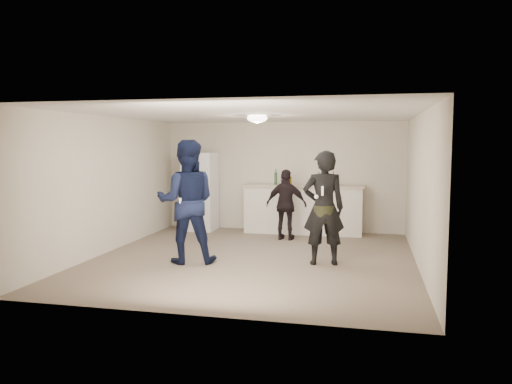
% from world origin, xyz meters
% --- Properties ---
extents(floor, '(6.00, 6.00, 0.00)m').
position_xyz_m(floor, '(0.00, 0.00, 0.00)').
color(floor, '#6B5B4C').
rests_on(floor, ground).
extents(ceiling, '(6.00, 6.00, 0.00)m').
position_xyz_m(ceiling, '(0.00, 0.00, 2.50)').
color(ceiling, silver).
rests_on(ceiling, wall_back).
extents(wall_back, '(6.00, 0.00, 6.00)m').
position_xyz_m(wall_back, '(0.00, 3.00, 1.25)').
color(wall_back, beige).
rests_on(wall_back, floor).
extents(wall_front, '(6.00, 0.00, 6.00)m').
position_xyz_m(wall_front, '(0.00, -3.00, 1.25)').
color(wall_front, beige).
rests_on(wall_front, floor).
extents(wall_left, '(0.00, 6.00, 6.00)m').
position_xyz_m(wall_left, '(-2.75, 0.00, 1.25)').
color(wall_left, beige).
rests_on(wall_left, floor).
extents(wall_right, '(0.00, 6.00, 6.00)m').
position_xyz_m(wall_right, '(2.75, 0.00, 1.25)').
color(wall_right, beige).
rests_on(wall_right, floor).
extents(counter, '(2.60, 0.56, 1.05)m').
position_xyz_m(counter, '(0.52, 2.67, 0.53)').
color(counter, silver).
rests_on(counter, floor).
extents(counter_top, '(2.68, 0.64, 0.04)m').
position_xyz_m(counter_top, '(0.52, 2.67, 1.07)').
color(counter_top, '#C3AD97').
rests_on(counter_top, counter).
extents(fridge, '(0.70, 0.70, 1.80)m').
position_xyz_m(fridge, '(-1.88, 2.60, 0.90)').
color(fridge, white).
rests_on(fridge, floor).
extents(fridge_handle, '(0.02, 0.02, 0.60)m').
position_xyz_m(fridge_handle, '(-1.60, 2.23, 1.30)').
color(fridge_handle, silver).
rests_on(fridge_handle, fridge).
extents(ceiling_dome, '(0.36, 0.36, 0.16)m').
position_xyz_m(ceiling_dome, '(0.00, 0.30, 2.45)').
color(ceiling_dome, white).
rests_on(ceiling_dome, ceiling).
extents(shaker, '(0.08, 0.08, 0.17)m').
position_xyz_m(shaker, '(0.14, 2.60, 1.18)').
color(shaker, silver).
rests_on(shaker, counter_top).
extents(man, '(1.18, 1.03, 2.07)m').
position_xyz_m(man, '(-1.03, -0.52, 1.03)').
color(man, '#101B43').
rests_on(man, floor).
extents(woman, '(0.77, 0.60, 1.89)m').
position_xyz_m(woman, '(1.22, -0.15, 0.94)').
color(woman, black).
rests_on(woman, floor).
extents(camo_shorts, '(0.34, 0.34, 0.28)m').
position_xyz_m(camo_shorts, '(1.22, -0.15, 0.85)').
color(camo_shorts, '#2D3217').
rests_on(camo_shorts, woman).
extents(spectator, '(0.90, 0.44, 1.47)m').
position_xyz_m(spectator, '(0.28, 1.84, 0.74)').
color(spectator, black).
rests_on(spectator, floor).
extents(remote_man, '(0.04, 0.04, 0.15)m').
position_xyz_m(remote_man, '(-1.03, -0.80, 1.05)').
color(remote_man, white).
rests_on(remote_man, man).
extents(nunchuk_man, '(0.07, 0.07, 0.07)m').
position_xyz_m(nunchuk_man, '(-0.91, -0.77, 0.98)').
color(nunchuk_man, silver).
rests_on(nunchuk_man, man).
extents(remote_woman, '(0.04, 0.04, 0.15)m').
position_xyz_m(remote_woman, '(1.22, -0.40, 1.25)').
color(remote_woman, white).
rests_on(remote_woman, woman).
extents(nunchuk_woman, '(0.07, 0.07, 0.07)m').
position_xyz_m(nunchuk_woman, '(1.12, -0.37, 1.15)').
color(nunchuk_woman, white).
rests_on(nunchuk_woman, woman).
extents(bottle_cluster, '(1.35, 0.36, 0.27)m').
position_xyz_m(bottle_cluster, '(0.50, 2.64, 1.20)').
color(bottle_cluster, '#113E1A').
rests_on(bottle_cluster, counter_top).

